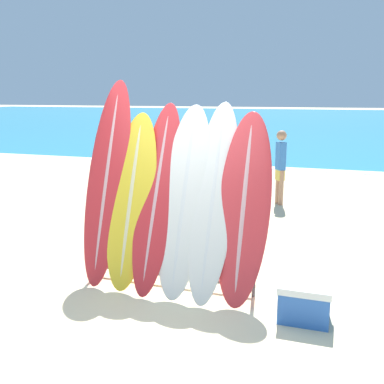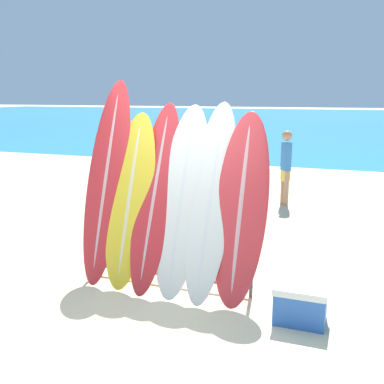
{
  "view_description": "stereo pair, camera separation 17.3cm",
  "coord_description": "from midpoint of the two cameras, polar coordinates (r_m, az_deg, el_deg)",
  "views": [
    {
      "loc": [
        1.78,
        -4.39,
        2.22
      ],
      "look_at": [
        -0.04,
        1.08,
        0.97
      ],
      "focal_mm": 42.0,
      "sensor_mm": 36.0,
      "label": 1
    },
    {
      "loc": [
        1.95,
        -4.34,
        2.22
      ],
      "look_at": [
        -0.04,
        1.08,
        0.97
      ],
      "focal_mm": 42.0,
      "sensor_mm": 36.0,
      "label": 2
    }
  ],
  "objects": [
    {
      "name": "surfboard_slot_2",
      "position": [
        5.24,
        -5.43,
        -0.5
      ],
      "size": [
        0.49,
        1.02,
        2.15
      ],
      "color": "red",
      "rests_on": "ground_plane"
    },
    {
      "name": "surfboard_slot_0",
      "position": [
        5.54,
        -11.58,
        1.45
      ],
      "size": [
        0.52,
        0.92,
        2.42
      ],
      "color": "red",
      "rests_on": "ground_plane"
    },
    {
      "name": "ground_plane",
      "position": [
        5.24,
        -4.41,
        -12.9
      ],
      "size": [
        160.0,
        160.0,
        0.0
      ],
      "primitive_type": "plane",
      "color": "beige"
    },
    {
      "name": "person_near_water",
      "position": [
        8.14,
        -10.55,
        2.18
      ],
      "size": [
        0.25,
        0.26,
        1.52
      ],
      "rotation": [
        0.0,
        0.0,
        5.44
      ],
      "color": "tan",
      "rests_on": "ground_plane"
    },
    {
      "name": "ocean_water",
      "position": [
        43.14,
        16.08,
        8.82
      ],
      "size": [
        120.0,
        60.0,
        0.01
      ],
      "color": "teal",
      "rests_on": "ground_plane"
    },
    {
      "name": "surfboard_slot_1",
      "position": [
        5.36,
        -8.61,
        -0.95
      ],
      "size": [
        0.58,
        0.82,
        2.03
      ],
      "color": "yellow",
      "rests_on": "ground_plane"
    },
    {
      "name": "surfboard_slot_4",
      "position": [
        5.01,
        1.74,
        -0.96
      ],
      "size": [
        0.51,
        1.04,
        2.16
      ],
      "color": "silver",
      "rests_on": "ground_plane"
    },
    {
      "name": "person_mid_beach",
      "position": [
        9.34,
        10.65,
        3.46
      ],
      "size": [
        0.24,
        0.26,
        1.52
      ],
      "rotation": [
        0.0,
        0.0,
        5.26
      ],
      "color": "#A87A5B",
      "rests_on": "ground_plane"
    },
    {
      "name": "surfboard_slot_5",
      "position": [
        4.9,
        5.61,
        -1.91
      ],
      "size": [
        0.58,
        0.84,
        2.06
      ],
      "color": "red",
      "rests_on": "ground_plane"
    },
    {
      "name": "surfboard_slot_3",
      "position": [
        5.11,
        -1.96,
        -0.89
      ],
      "size": [
        0.57,
        0.95,
        2.12
      ],
      "color": "silver",
      "rests_on": "ground_plane"
    },
    {
      "name": "surfboard_rack",
      "position": [
        5.3,
        -3.69,
        -6.65
      ],
      "size": [
        2.03,
        0.04,
        0.95
      ],
      "color": "#47474C",
      "rests_on": "ground_plane"
    },
    {
      "name": "cooler_box",
      "position": [
        4.74,
        13.07,
        -13.44
      ],
      "size": [
        0.51,
        0.38,
        0.39
      ],
      "color": "#2D60B7",
      "rests_on": "ground_plane"
    }
  ]
}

